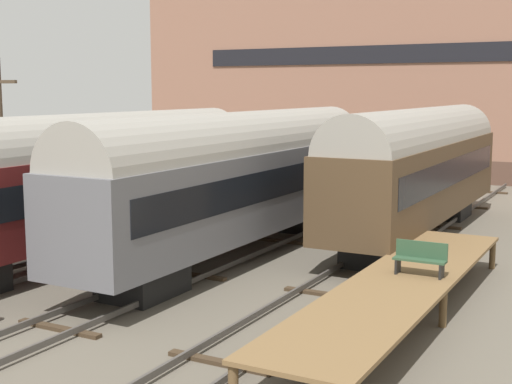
% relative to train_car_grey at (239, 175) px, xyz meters
% --- Properties ---
extents(ground_plane, '(200.00, 200.00, 0.00)m').
position_rel_train_car_grey_xyz_m(ground_plane, '(0.00, -6.19, -2.99)').
color(ground_plane, '#60594C').
extents(track_left, '(2.60, 60.00, 0.26)m').
position_rel_train_car_grey_xyz_m(track_left, '(-4.73, -6.19, -2.85)').
color(track_left, '#4C4742').
rests_on(track_left, ground).
extents(track_middle, '(2.60, 60.00, 0.26)m').
position_rel_train_car_grey_xyz_m(track_middle, '(0.00, -6.19, -2.85)').
color(track_middle, '#4C4742').
rests_on(track_middle, ground).
extents(track_right, '(2.60, 60.00, 0.26)m').
position_rel_train_car_grey_xyz_m(track_right, '(4.73, -6.19, -2.85)').
color(track_right, '#4C4742').
rests_on(track_right, ground).
extents(train_car_grey, '(2.96, 17.54, 5.24)m').
position_rel_train_car_grey_xyz_m(train_car_grey, '(0.00, 0.00, 0.00)').
color(train_car_grey, black).
rests_on(train_car_grey, ground).
extents(train_car_maroon, '(2.93, 17.54, 5.18)m').
position_rel_train_car_grey_xyz_m(train_car_maroon, '(-4.73, -2.60, -0.03)').
color(train_car_maroon, black).
rests_on(train_car_maroon, ground).
extents(train_car_brown, '(2.92, 16.11, 5.29)m').
position_rel_train_car_grey_xyz_m(train_car_brown, '(4.73, 6.41, 0.02)').
color(train_car_brown, black).
rests_on(train_car_brown, ground).
extents(station_platform, '(2.54, 13.88, 1.07)m').
position_rel_train_car_grey_xyz_m(station_platform, '(7.32, -4.31, -2.01)').
color(station_platform, brown).
rests_on(station_platform, ground).
extents(bench, '(1.40, 0.40, 0.91)m').
position_rel_train_car_grey_xyz_m(bench, '(7.60, -3.51, -1.44)').
color(bench, '#2D4C33').
rests_on(bench, station_platform).
extents(utility_pole, '(1.80, 0.24, 7.15)m').
position_rel_train_car_grey_xyz_m(utility_pole, '(-7.78, -3.76, 0.74)').
color(utility_pole, '#473828').
rests_on(utility_pole, ground).
extents(warehouse_building, '(38.73, 13.44, 15.15)m').
position_rel_train_car_grey_xyz_m(warehouse_building, '(-2.60, 31.10, 4.59)').
color(warehouse_building, brown).
rests_on(warehouse_building, ground).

